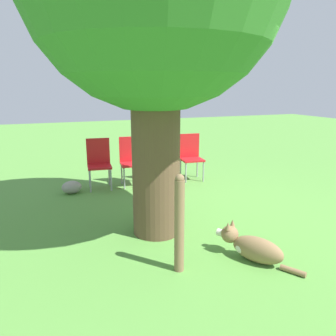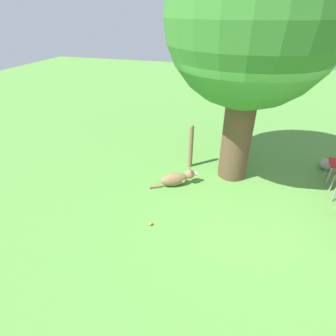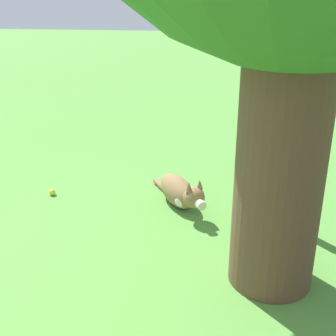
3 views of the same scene
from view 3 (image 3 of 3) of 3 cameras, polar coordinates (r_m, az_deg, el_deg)
ground_plane at (r=3.59m, az=-2.13°, el=-14.18°), size 30.00×30.00×0.00m
dog at (r=4.57m, az=1.53°, el=-3.01°), size 0.93×0.61×0.40m
fence_post at (r=4.36m, az=12.70°, el=0.55°), size 0.10×0.10×1.07m
tennis_ball at (r=5.01m, az=-13.93°, el=-2.85°), size 0.07×0.07×0.07m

